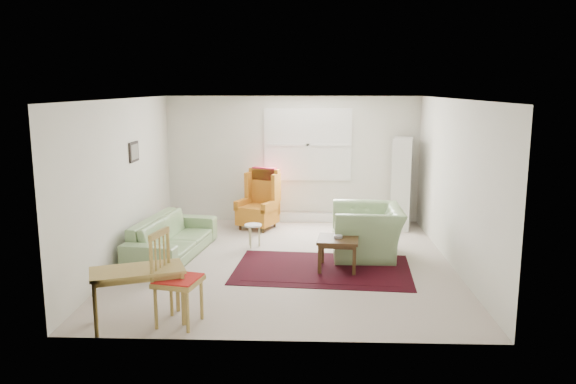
{
  "coord_description": "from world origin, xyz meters",
  "views": [
    {
      "loc": [
        0.33,
        -8.34,
        2.67
      ],
      "look_at": [
        0.0,
        0.3,
        1.05
      ],
      "focal_mm": 35.0,
      "sensor_mm": 36.0,
      "label": 1
    }
  ],
  "objects_px": {
    "stool": "(253,235)",
    "sofa": "(172,230)",
    "wingback_chair": "(257,199)",
    "desk": "(139,296)",
    "cabinet": "(402,183)",
    "desk_chair": "(178,279)",
    "armchair": "(367,226)",
    "coffee_table": "(338,254)"
  },
  "relations": [
    {
      "from": "armchair",
      "to": "coffee_table",
      "type": "bearing_deg",
      "value": -33.77
    },
    {
      "from": "sofa",
      "to": "desk_chair",
      "type": "distance_m",
      "value": 2.73
    },
    {
      "from": "wingback_chair",
      "to": "coffee_table",
      "type": "distance_m",
      "value": 2.81
    },
    {
      "from": "stool",
      "to": "desk",
      "type": "xyz_separation_m",
      "value": [
        -0.99,
        -3.18,
        0.13
      ]
    },
    {
      "from": "cabinet",
      "to": "desk_chair",
      "type": "bearing_deg",
      "value": -112.55
    },
    {
      "from": "wingback_chair",
      "to": "desk",
      "type": "bearing_deg",
      "value": -78.48
    },
    {
      "from": "armchair",
      "to": "cabinet",
      "type": "distance_m",
      "value": 2.08
    },
    {
      "from": "sofa",
      "to": "armchair",
      "type": "xyz_separation_m",
      "value": [
        3.12,
        0.12,
        0.05
      ]
    },
    {
      "from": "sofa",
      "to": "desk",
      "type": "bearing_deg",
      "value": -166.59
    },
    {
      "from": "coffee_table",
      "to": "cabinet",
      "type": "bearing_deg",
      "value": 62.77
    },
    {
      "from": "cabinet",
      "to": "desk_chair",
      "type": "xyz_separation_m",
      "value": [
        -3.24,
        -4.62,
        -0.32
      ]
    },
    {
      "from": "desk_chair",
      "to": "sofa",
      "type": "bearing_deg",
      "value": 27.61
    },
    {
      "from": "desk",
      "to": "desk_chair",
      "type": "height_order",
      "value": "desk_chair"
    },
    {
      "from": "wingback_chair",
      "to": "desk",
      "type": "xyz_separation_m",
      "value": [
        -0.95,
        -4.43,
        -0.25
      ]
    },
    {
      "from": "stool",
      "to": "desk",
      "type": "relative_size",
      "value": 0.38
    },
    {
      "from": "wingback_chair",
      "to": "cabinet",
      "type": "relative_size",
      "value": 0.66
    },
    {
      "from": "coffee_table",
      "to": "desk",
      "type": "relative_size",
      "value": 0.58
    },
    {
      "from": "desk_chair",
      "to": "coffee_table",
      "type": "bearing_deg",
      "value": -30.73
    },
    {
      "from": "armchair",
      "to": "wingback_chair",
      "type": "relative_size",
      "value": 1.07
    },
    {
      "from": "wingback_chair",
      "to": "cabinet",
      "type": "distance_m",
      "value": 2.77
    },
    {
      "from": "armchair",
      "to": "desk",
      "type": "bearing_deg",
      "value": -45.35
    },
    {
      "from": "wingback_chair",
      "to": "desk",
      "type": "distance_m",
      "value": 4.54
    },
    {
      "from": "armchair",
      "to": "stool",
      "type": "height_order",
      "value": "armchair"
    },
    {
      "from": "cabinet",
      "to": "desk_chair",
      "type": "distance_m",
      "value": 5.66
    },
    {
      "from": "cabinet",
      "to": "coffee_table",
      "type": "bearing_deg",
      "value": -104.75
    },
    {
      "from": "stool",
      "to": "coffee_table",
      "type": "bearing_deg",
      "value": -40.12
    },
    {
      "from": "desk_chair",
      "to": "stool",
      "type": "bearing_deg",
      "value": 3.05
    },
    {
      "from": "desk_chair",
      "to": "armchair",
      "type": "bearing_deg",
      "value": -28.64
    },
    {
      "from": "armchair",
      "to": "wingback_chair",
      "type": "distance_m",
      "value": 2.55
    },
    {
      "from": "wingback_chair",
      "to": "cabinet",
      "type": "xyz_separation_m",
      "value": [
        2.75,
        0.19,
        0.29
      ]
    },
    {
      "from": "armchair",
      "to": "desk_chair",
      "type": "height_order",
      "value": "desk_chair"
    },
    {
      "from": "desk_chair",
      "to": "desk",
      "type": "bearing_deg",
      "value": 102.5
    },
    {
      "from": "coffee_table",
      "to": "stool",
      "type": "height_order",
      "value": "coffee_table"
    },
    {
      "from": "wingback_chair",
      "to": "desk",
      "type": "relative_size",
      "value": 1.12
    },
    {
      "from": "armchair",
      "to": "stool",
      "type": "relative_size",
      "value": 3.13
    },
    {
      "from": "sofa",
      "to": "coffee_table",
      "type": "bearing_deg",
      "value": -95.11
    },
    {
      "from": "wingback_chair",
      "to": "coffee_table",
      "type": "bearing_deg",
      "value": -35.88
    },
    {
      "from": "stool",
      "to": "desk_chair",
      "type": "bearing_deg",
      "value": -99.45
    },
    {
      "from": "armchair",
      "to": "cabinet",
      "type": "xyz_separation_m",
      "value": [
        0.83,
        1.87,
        0.38
      ]
    },
    {
      "from": "sofa",
      "to": "stool",
      "type": "relative_size",
      "value": 5.4
    },
    {
      "from": "stool",
      "to": "sofa",
      "type": "bearing_deg",
      "value": -156.22
    },
    {
      "from": "cabinet",
      "to": "armchair",
      "type": "bearing_deg",
      "value": -101.56
    }
  ]
}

